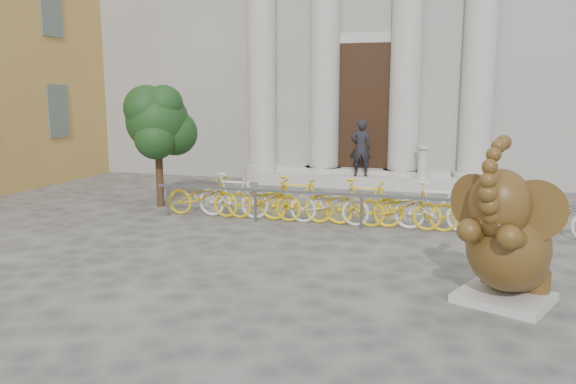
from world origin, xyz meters
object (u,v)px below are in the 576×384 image
(elephant_statue, at_px, (507,243))
(bike_rack, at_px, (364,203))
(pedestrian, at_px, (361,148))
(tree, at_px, (158,123))

(elephant_statue, bearing_deg, bike_rack, 146.75)
(pedestrian, bearing_deg, elephant_statue, 98.48)
(elephant_statue, height_order, pedestrian, elephant_statue)
(elephant_statue, bearing_deg, tree, 173.14)
(tree, distance_m, pedestrian, 5.92)
(elephant_statue, relative_size, bike_rack, 0.24)
(bike_rack, distance_m, pedestrian, 4.82)
(tree, bearing_deg, elephant_statue, -30.54)
(pedestrian, bearing_deg, tree, 30.76)
(bike_rack, height_order, pedestrian, pedestrian)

